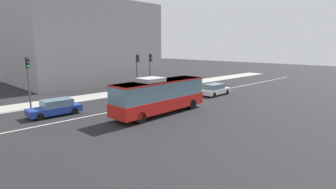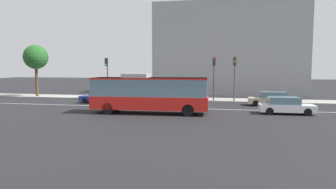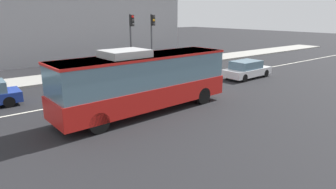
{
  "view_description": "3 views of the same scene",
  "coord_description": "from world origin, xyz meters",
  "px_view_note": "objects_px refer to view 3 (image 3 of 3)",
  "views": [
    {
      "loc": [
        -16.55,
        -21.32,
        6.16
      ],
      "look_at": [
        0.32,
        -3.98,
        1.74
      ],
      "focal_mm": 28.09,
      "sensor_mm": 36.0,
      "label": 1
    },
    {
      "loc": [
        6.2,
        -28.24,
        3.95
      ],
      "look_at": [
        1.16,
        -3.88,
        1.69
      ],
      "focal_mm": 31.56,
      "sensor_mm": 36.0,
      "label": 2
    },
    {
      "loc": [
        -8.54,
        -16.34,
        5.13
      ],
      "look_at": [
        0.4,
        -4.64,
        1.0
      ],
      "focal_mm": 30.44,
      "sensor_mm": 36.0,
      "label": 3
    }
  ],
  "objects_px": {
    "sedan_white": "(247,69)",
    "traffic_light_near_corner": "(131,33)",
    "traffic_light_mid_block": "(152,32)",
    "transit_bus": "(145,79)",
    "sedan_beige": "(199,62)"
  },
  "relations": [
    {
      "from": "traffic_light_near_corner",
      "to": "sedan_white",
      "type": "bearing_deg",
      "value": 37.28
    },
    {
      "from": "sedan_white",
      "to": "traffic_light_near_corner",
      "type": "bearing_deg",
      "value": 128.08
    },
    {
      "from": "transit_bus",
      "to": "sedan_beige",
      "type": "height_order",
      "value": "transit_bus"
    },
    {
      "from": "transit_bus",
      "to": "traffic_light_near_corner",
      "type": "relative_size",
      "value": 1.95
    },
    {
      "from": "sedan_beige",
      "to": "traffic_light_near_corner",
      "type": "bearing_deg",
      "value": -20.13
    },
    {
      "from": "traffic_light_near_corner",
      "to": "traffic_light_mid_block",
      "type": "relative_size",
      "value": 1.0
    },
    {
      "from": "transit_bus",
      "to": "traffic_light_mid_block",
      "type": "height_order",
      "value": "traffic_light_mid_block"
    },
    {
      "from": "sedan_white",
      "to": "sedan_beige",
      "type": "bearing_deg",
      "value": 92.85
    },
    {
      "from": "sedan_beige",
      "to": "traffic_light_mid_block",
      "type": "distance_m",
      "value": 5.29
    },
    {
      "from": "traffic_light_near_corner",
      "to": "transit_bus",
      "type": "bearing_deg",
      "value": -29.56
    },
    {
      "from": "traffic_light_near_corner",
      "to": "traffic_light_mid_block",
      "type": "bearing_deg",
      "value": 89.94
    },
    {
      "from": "traffic_light_mid_block",
      "to": "sedan_beige",
      "type": "bearing_deg",
      "value": 59.19
    },
    {
      "from": "sedan_white",
      "to": "traffic_light_near_corner",
      "type": "xyz_separation_m",
      "value": [
        -6.47,
        7.75,
        2.84
      ]
    },
    {
      "from": "traffic_light_near_corner",
      "to": "traffic_light_mid_block",
      "type": "distance_m",
      "value": 2.31
    },
    {
      "from": "sedan_white",
      "to": "transit_bus",
      "type": "bearing_deg",
      "value": -171.56
    }
  ]
}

